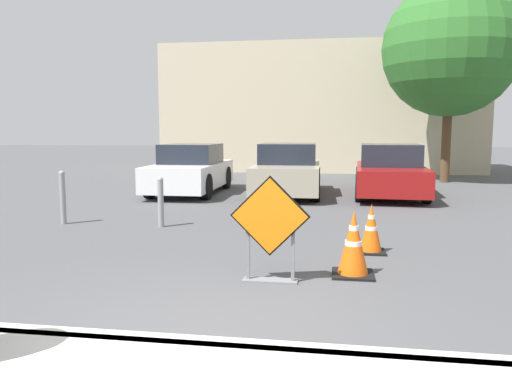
% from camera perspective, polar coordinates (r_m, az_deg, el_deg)
% --- Properties ---
extents(ground_plane, '(96.00, 96.00, 0.00)m').
position_cam_1_polar(ground_plane, '(13.85, 3.98, -0.54)').
color(ground_plane, '#4C4C4F').
extents(curb_lip, '(25.12, 0.20, 0.14)m').
position_cam_1_polar(curb_lip, '(4.23, -8.20, -17.21)').
color(curb_lip, beige).
rests_on(curb_lip, ground_plane).
extents(road_closed_sign, '(0.96, 0.20, 1.28)m').
position_cam_1_polar(road_closed_sign, '(5.90, 1.61, -3.93)').
color(road_closed_sign, black).
rests_on(road_closed_sign, ground_plane).
extents(traffic_cone_nearest, '(0.52, 0.52, 0.82)m').
position_cam_1_polar(traffic_cone_nearest, '(6.36, 11.07, -5.85)').
color(traffic_cone_nearest, black).
rests_on(traffic_cone_nearest, ground_plane).
extents(traffic_cone_second, '(0.44, 0.44, 0.73)m').
position_cam_1_polar(traffic_cone_second, '(7.62, 13.02, -4.14)').
color(traffic_cone_second, black).
rests_on(traffic_cone_second, ground_plane).
extents(parked_car_nearest, '(1.82, 4.32, 1.43)m').
position_cam_1_polar(parked_car_nearest, '(14.74, -7.43, 2.48)').
color(parked_car_nearest, white).
rests_on(parked_car_nearest, ground_plane).
extents(parked_car_second, '(1.92, 4.37, 1.46)m').
position_cam_1_polar(parked_car_second, '(14.27, 3.67, 2.43)').
color(parked_car_second, '#A39984').
rests_on(parked_car_second, ground_plane).
extents(parked_car_third, '(2.03, 4.59, 1.45)m').
position_cam_1_polar(parked_car_third, '(14.49, 15.04, 2.24)').
color(parked_car_third, maroon).
rests_on(parked_car_third, ground_plane).
extents(bollard_nearest, '(0.12, 0.12, 0.95)m').
position_cam_1_polar(bollard_nearest, '(9.56, -10.84, -0.98)').
color(bollard_nearest, gray).
rests_on(bollard_nearest, ground_plane).
extents(bollard_second, '(0.12, 0.12, 1.05)m').
position_cam_1_polar(bollard_second, '(10.39, -21.22, -0.42)').
color(bollard_second, gray).
rests_on(bollard_second, ground_plane).
extents(building_facade_backdrop, '(14.12, 5.00, 5.65)m').
position_cam_1_polar(building_facade_backdrop, '(24.11, 7.29, 9.32)').
color(building_facade_backdrop, beige).
rests_on(building_facade_backdrop, ground_plane).
extents(street_tree_behind_lot, '(4.67, 4.67, 6.98)m').
position_cam_1_polar(street_tree_behind_lot, '(19.18, 21.32, 14.96)').
color(street_tree_behind_lot, '#513823').
rests_on(street_tree_behind_lot, ground_plane).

